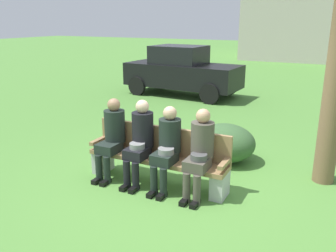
% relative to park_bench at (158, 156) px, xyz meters
% --- Properties ---
extents(ground_plane, '(80.00, 80.00, 0.00)m').
position_rel_park_bench_xyz_m(ground_plane, '(0.27, -0.05, -0.44)').
color(ground_plane, '#518939').
extents(park_bench, '(2.31, 0.44, 0.90)m').
position_rel_park_bench_xyz_m(park_bench, '(0.00, 0.00, 0.00)').
color(park_bench, '#99754C').
rests_on(park_bench, ground).
extents(seated_man_leftmost, '(0.34, 0.72, 1.31)m').
position_rel_park_bench_xyz_m(seated_man_leftmost, '(-0.79, -0.13, 0.30)').
color(seated_man_leftmost, '#1E2823').
rests_on(seated_man_leftmost, ground).
extents(seated_man_centerleft, '(0.34, 0.72, 1.34)m').
position_rel_park_bench_xyz_m(seated_man_centerleft, '(-0.25, -0.13, 0.31)').
color(seated_man_centerleft, black).
rests_on(seated_man_centerleft, ground).
extents(seated_man_centerright, '(0.34, 0.72, 1.29)m').
position_rel_park_bench_xyz_m(seated_man_centerright, '(0.23, -0.14, 0.28)').
color(seated_man_centerright, '#1E2823').
rests_on(seated_man_centerright, ground).
extents(seated_man_rightmost, '(0.34, 0.72, 1.31)m').
position_rel_park_bench_xyz_m(seated_man_rightmost, '(0.76, -0.13, 0.29)').
color(seated_man_rightmost, '#4C473D').
rests_on(seated_man_rightmost, ground).
extents(shrub_near_bench, '(1.11, 1.02, 0.69)m').
position_rel_park_bench_xyz_m(shrub_near_bench, '(0.67, 1.35, -0.09)').
color(shrub_near_bench, '#375B31').
rests_on(shrub_near_bench, ground).
extents(parked_car_near, '(3.99, 1.91, 1.68)m').
position_rel_park_bench_xyz_m(parked_car_near, '(-2.54, 6.44, 0.40)').
color(parked_car_near, black).
rests_on(parked_car_near, ground).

